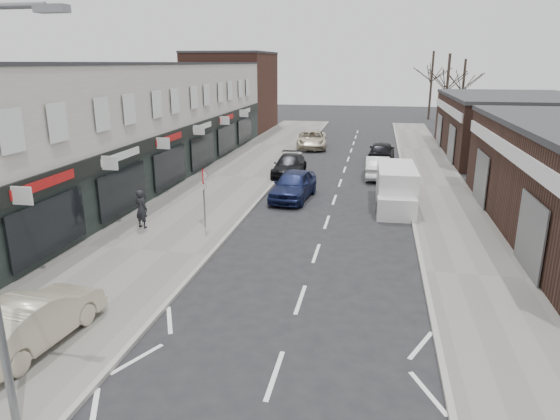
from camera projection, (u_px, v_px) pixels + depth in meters
The scene contains 17 objects.
pavement_left at pixel (234, 177), 31.83m from camera, with size 5.50×64.00×0.12m, color slate.
pavement_right at pixel (437, 186), 29.54m from camera, with size 3.50×64.00×0.12m, color slate.
shop_terrace_left at pixel (112, 124), 29.72m from camera, with size 8.00×41.00×7.10m, color beige.
brick_block_far at pixel (232, 93), 53.60m from camera, with size 8.00×10.00×8.00m, color #4B2A20.
right_unit_far at pixel (513, 127), 38.98m from camera, with size 10.00×16.00×4.50m, color #382119.
tree_far_a at pixel (443, 131), 53.43m from camera, with size 3.60×3.60×8.00m, color #382D26, non-canonical shape.
tree_far_b at pixel (459, 125), 58.62m from camera, with size 3.60×3.60×7.50m, color #382D26, non-canonical shape.
tree_far_c at pixel (428, 119), 64.82m from camera, with size 3.60×3.60×8.50m, color #382D26, non-canonical shape.
warning_sign at pixel (204, 181), 21.52m from camera, with size 0.12×0.80×2.70m.
white_van at pixel (396, 188), 25.34m from camera, with size 1.98×5.32×2.06m.
sedan_on_pavement at pixel (33, 320), 12.70m from camera, with size 1.44×4.14×1.36m, color beige.
pedestrian at pixel (141, 209), 21.73m from camera, with size 0.62×0.41×1.70m, color black.
parked_car_left_a at pixel (293, 185), 26.78m from camera, with size 1.84×4.57×1.56m, color #161E45.
parked_car_left_b at pixel (289, 166), 32.29m from camera, with size 1.90×4.66×1.35m, color black.
parked_car_left_c at pixel (312, 140), 42.86m from camera, with size 2.44×5.29×1.47m, color #C2B59B.
parked_car_right_a at pixel (377, 167), 31.81m from camera, with size 1.48×4.23×1.39m, color silver.
parked_car_right_b at pixel (381, 152), 36.85m from camera, with size 1.82×4.54×1.55m, color black.
Camera 1 is at (2.07, -7.98, 7.10)m, focal length 32.00 mm.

